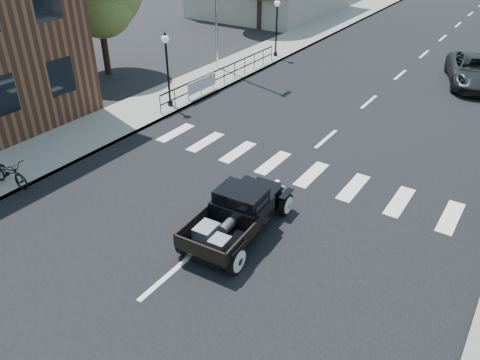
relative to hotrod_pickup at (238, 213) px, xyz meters
The scene contains 12 objects.
ground 0.96m from the hotrod_pickup, 145.50° to the left, with size 120.00×120.00×0.00m, color black.
road 15.38m from the hotrod_pickup, 91.91° to the left, with size 14.00×80.00×0.02m, color black.
road_markings 10.39m from the hotrod_pickup, 92.84° to the left, with size 12.00×60.00×0.06m, color silver, non-canonical shape.
sidewalk_left 17.81m from the hotrod_pickup, 120.42° to the left, with size 3.00×80.00×0.15m, color #98968B.
railing 12.97m from the hotrod_pickup, 127.04° to the left, with size 0.08×10.00×1.00m, color black, non-canonical shape.
banner 11.39m from the hotrod_pickup, 132.79° to the left, with size 0.04×2.20×0.60m, color silver, non-canonical shape.
lamp_post_b 10.37m from the hotrod_pickup, 141.94° to the left, with size 0.36×0.36×3.43m, color black, non-canonical shape.
lamp_post_c 18.29m from the hotrod_pickup, 116.39° to the left, with size 0.36×0.36×3.43m, color black, non-canonical shape.
big_tree_near 17.00m from the hotrod_pickup, 150.08° to the left, with size 5.03×5.03×7.38m, color #50622A, non-canonical shape.
hotrod_pickup is the anchor object (origin of this frame).
second_car 18.17m from the hotrod_pickup, 79.91° to the left, with size 2.52×5.45×1.52m, color black.
motorcycle 8.15m from the hotrod_pickup, 164.58° to the right, with size 0.64×1.84×0.97m, color black.
Camera 1 is at (6.72, -9.58, 8.51)m, focal length 35.00 mm.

